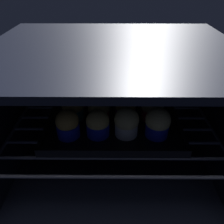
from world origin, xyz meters
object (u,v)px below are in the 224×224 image
at_px(muffin_row0_col3, 156,123).
at_px(muffin_row2_col0, 76,96).
at_px(muffin_row2_col2, 123,95).
at_px(muffin_row0_col2, 125,123).
at_px(muffin_row2_col1, 101,95).
at_px(muffin_row0_col0, 66,124).
at_px(muffin_row1_col2, 124,108).
at_px(muffin_row1_col3, 151,107).
at_px(muffin_row1_col0, 72,107).
at_px(muffin_row0_col1, 96,124).
at_px(muffin_row2_col3, 149,95).
at_px(baking_tray, 112,120).
at_px(muffin_row1_col1, 98,109).

bearing_deg(muffin_row0_col3, muffin_row2_col0, 146.15).
bearing_deg(muffin_row2_col2, muffin_row0_col2, -89.67).
height_order(muffin_row0_col2, muffin_row2_col1, muffin_row0_col2).
height_order(muffin_row0_col0, muffin_row2_col0, muffin_row0_col0).
distance_m(muffin_row1_col2, muffin_row2_col2, 0.07).
bearing_deg(muffin_row1_col3, muffin_row1_col0, 179.95).
relative_size(muffin_row1_col2, muffin_row2_col2, 0.90).
bearing_deg(muffin_row2_col1, muffin_row0_col1, -91.48).
height_order(muffin_row1_col0, muffin_row2_col3, muffin_row1_col0).
height_order(muffin_row0_col1, muffin_row2_col2, muffin_row2_col2).
distance_m(baking_tray, muffin_row0_col0, 0.14).
distance_m(muffin_row1_col1, muffin_row2_col1, 0.08).
xyz_separation_m(muffin_row0_col0, muffin_row0_col2, (0.14, 0.01, 0.00)).
bearing_deg(muffin_row1_col1, muffin_row1_col3, 2.55).
xyz_separation_m(muffin_row1_col3, muffin_row2_col3, (0.01, 0.07, -0.00)).
height_order(muffin_row0_col3, muffin_row2_col2, same).
height_order(muffin_row0_col0, muffin_row1_col2, muffin_row0_col0).
height_order(muffin_row1_col0, muffin_row2_col1, muffin_row1_col0).
bearing_deg(muffin_row1_col3, muffin_row2_col1, 152.79).
xyz_separation_m(muffin_row1_col0, muffin_row2_col2, (0.14, 0.07, -0.00)).
height_order(muffin_row0_col0, muffin_row2_col1, same).
relative_size(muffin_row0_col0, muffin_row1_col3, 0.92).
relative_size(muffin_row1_col0, muffin_row2_col2, 0.97).
xyz_separation_m(muffin_row0_col0, muffin_row0_col3, (0.22, 0.00, 0.00)).
height_order(muffin_row1_col1, muffin_row2_col2, muffin_row2_col2).
bearing_deg(muffin_row0_col0, muffin_row1_col3, 19.65).
xyz_separation_m(muffin_row0_col1, muffin_row1_col2, (0.07, 0.07, 0.00)).
height_order(muffin_row0_col1, muffin_row1_col3, muffin_row1_col3).
xyz_separation_m(muffin_row0_col0, muffin_row2_col3, (0.22, 0.15, -0.00)).
bearing_deg(muffin_row1_col0, muffin_row0_col1, -45.60).
bearing_deg(muffin_row2_col1, muffin_row1_col0, -136.57).
relative_size(muffin_row2_col1, muffin_row2_col2, 0.94).
bearing_deg(muffin_row0_col3, muffin_row1_col3, 91.92).
relative_size(baking_tray, muffin_row0_col3, 4.61).
height_order(muffin_row2_col0, muffin_row2_col3, muffin_row2_col3).
xyz_separation_m(baking_tray, muffin_row2_col3, (0.11, 0.07, 0.04)).
xyz_separation_m(muffin_row0_col2, muffin_row0_col3, (0.08, -0.00, 0.00)).
bearing_deg(muffin_row2_col0, muffin_row0_col3, -33.85).
xyz_separation_m(muffin_row2_col0, muffin_row2_col3, (0.22, 0.00, 0.00)).
height_order(muffin_row1_col1, muffin_row1_col2, muffin_row1_col1).
bearing_deg(baking_tray, muffin_row0_col0, -146.01).
xyz_separation_m(baking_tray, muffin_row0_col2, (0.03, -0.07, 0.04)).
height_order(muffin_row0_col0, muffin_row1_col3, muffin_row1_col3).
xyz_separation_m(muffin_row1_col0, muffin_row1_col3, (0.22, -0.00, 0.00)).
distance_m(muffin_row0_col0, muffin_row2_col2, 0.20).
xyz_separation_m(muffin_row0_col0, muffin_row1_col3, (0.22, 0.08, 0.00)).
bearing_deg(muffin_row1_col2, muffin_row1_col1, -175.15).
distance_m(muffin_row0_col0, muffin_row0_col1, 0.07).
bearing_deg(muffin_row2_col2, baking_tray, -114.38).
bearing_deg(muffin_row2_col3, muffin_row1_col3, -94.21).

